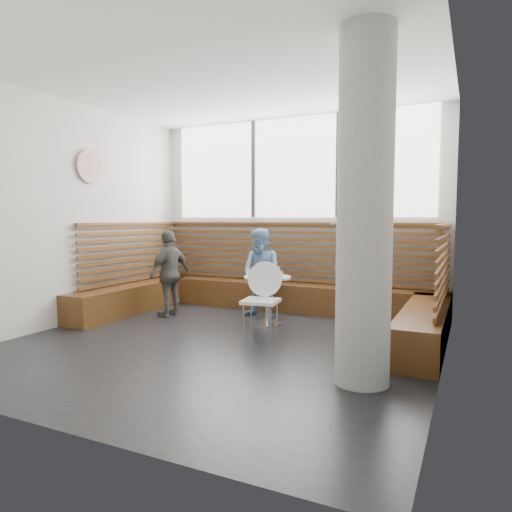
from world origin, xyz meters
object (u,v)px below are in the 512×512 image
at_px(cafe_table, 268,290).
at_px(child_left, 170,273).
at_px(adult_man, 353,273).
at_px(child_back, 262,273).
at_px(cafe_chair, 263,293).
at_px(concrete_column, 365,210).

relative_size(cafe_table, child_left, 0.52).
height_order(adult_man, child_back, adult_man).
distance_m(adult_man, child_back, 1.63).
distance_m(cafe_chair, child_left, 1.91).
bearing_deg(concrete_column, adult_man, 106.44).
bearing_deg(cafe_table, child_left, -175.95).
relative_size(cafe_table, cafe_chair, 0.72).
relative_size(cafe_chair, adult_man, 0.58).
distance_m(cafe_chair, adult_man, 1.19).
bearing_deg(cafe_table, cafe_chair, -70.79).
height_order(adult_man, child_left, adult_man).
relative_size(concrete_column, cafe_table, 4.58).
xyz_separation_m(concrete_column, child_left, (-3.37, 1.66, -0.93)).
height_order(cafe_table, child_back, child_back).
bearing_deg(child_left, cafe_chair, 84.03).
bearing_deg(adult_man, cafe_chair, 117.45).
bearing_deg(concrete_column, child_left, 153.82).
bearing_deg(child_left, adult_man, 99.39).
xyz_separation_m(adult_man, child_left, (-2.88, 0.01, -0.16)).
bearing_deg(concrete_column, cafe_chair, 143.24).
distance_m(concrete_column, cafe_chair, 2.17).
bearing_deg(cafe_chair, child_back, 107.58).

